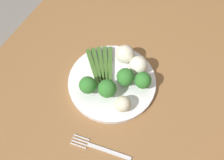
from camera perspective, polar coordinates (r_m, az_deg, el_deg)
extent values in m
cube|color=gray|center=(1.54, 2.16, -13.65)|extent=(6.00, 6.00, 0.02)
cube|color=olive|center=(0.87, 3.73, 0.26)|extent=(1.26, 0.84, 0.04)
cylinder|color=olive|center=(1.58, 0.16, 14.65)|extent=(0.07, 0.07, 0.70)
cylinder|color=white|center=(0.83, 0.00, -0.43)|extent=(0.26, 0.26, 0.01)
cube|color=#3D6626|center=(0.84, -0.45, 2.86)|extent=(0.13, 0.07, 0.01)
cube|color=#3D6626|center=(0.84, -1.31, 2.92)|extent=(0.12, 0.08, 0.01)
cube|color=#3D6626|center=(0.84, -2.16, 2.88)|extent=(0.12, 0.09, 0.01)
cube|color=#3D6626|center=(0.84, -3.00, 2.71)|extent=(0.11, 0.10, 0.01)
cube|color=#3D6626|center=(0.84, -3.81, 2.45)|extent=(0.11, 0.11, 0.01)
cylinder|color=#609E3D|center=(0.79, -0.96, -2.74)|extent=(0.02, 0.02, 0.02)
sphere|color=#337A2D|center=(0.77, -1.00, -1.75)|extent=(0.05, 0.05, 0.05)
cylinder|color=#609E3D|center=(0.80, -4.82, -1.98)|extent=(0.02, 0.02, 0.02)
sphere|color=#337A2D|center=(0.78, -4.97, -1.04)|extent=(0.05, 0.05, 0.05)
cylinder|color=#609E3D|center=(0.81, 6.15, -1.01)|extent=(0.02, 0.02, 0.02)
sphere|color=#337A2D|center=(0.79, 6.33, -0.06)|extent=(0.05, 0.05, 0.05)
cylinder|color=#609E3D|center=(0.81, 2.58, -0.33)|extent=(0.02, 0.02, 0.02)
sphere|color=#337A2D|center=(0.79, 2.65, 0.68)|extent=(0.05, 0.05, 0.05)
sphere|color=silver|center=(0.84, 2.68, 5.30)|extent=(0.06, 0.06, 0.06)
sphere|color=beige|center=(0.76, 2.23, -4.89)|extent=(0.05, 0.05, 0.05)
sphere|color=white|center=(0.82, 5.40, 3.03)|extent=(0.06, 0.06, 0.06)
cube|color=silver|center=(0.75, -0.57, -14.38)|extent=(0.03, 0.12, 0.00)
cube|color=silver|center=(0.77, -6.20, -11.56)|extent=(0.01, 0.04, 0.00)
cube|color=silver|center=(0.77, -6.43, -12.10)|extent=(0.01, 0.04, 0.00)
cube|color=silver|center=(0.76, -6.66, -12.63)|extent=(0.01, 0.04, 0.00)
cube|color=silver|center=(0.76, -6.90, -13.16)|extent=(0.01, 0.04, 0.00)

